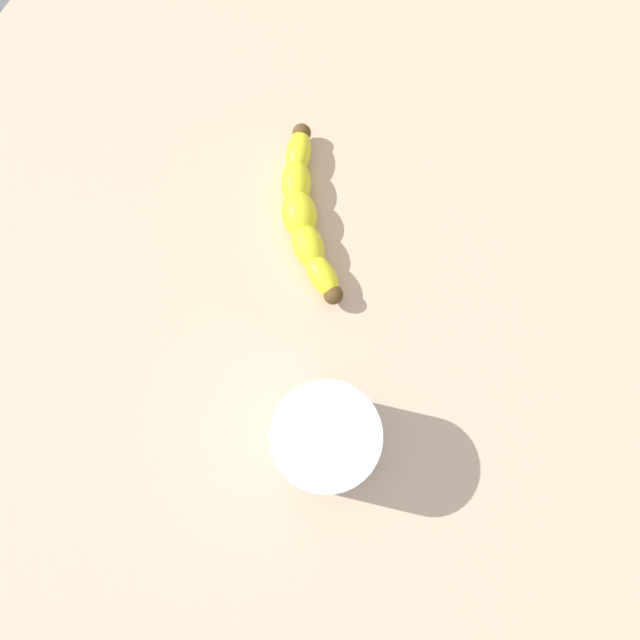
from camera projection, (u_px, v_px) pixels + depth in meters
The scene contains 3 objects.
wooden_tabletop at pixel (391, 410), 60.81cm from camera, with size 120.00×120.00×3.00cm, color #CDAB8C.
banana at pixel (304, 213), 62.35cm from camera, with size 13.44×16.50×3.61cm.
smoothie_glass at pixel (326, 439), 54.46cm from camera, with size 9.32×9.32×9.23cm.
Camera 1 is at (3.56, 8.50, 62.69)cm, focal length 34.28 mm.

